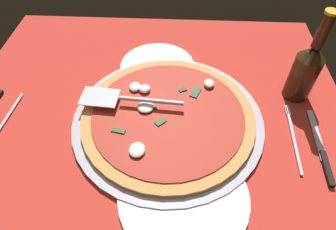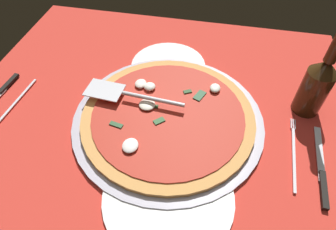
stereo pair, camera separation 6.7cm
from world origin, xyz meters
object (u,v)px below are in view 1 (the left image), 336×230
beer_bottle (306,70)px  pizza_server (123,99)px  pizza (168,116)px  dinner_plate_right (183,196)px  dinner_plate_left (159,66)px  place_setting_far (308,145)px

beer_bottle → pizza_server: bearing=-79.6°
pizza → beer_bottle: 34.61cm
pizza → dinner_plate_right: bearing=12.1°
dinner_plate_left → beer_bottle: beer_bottle is taller
dinner_plate_left → pizza: 20.22cm
dinner_plate_left → dinner_plate_right: size_ratio=0.82×
pizza_server → pizza: bearing=170.4°
dinner_plate_right → pizza_server: 26.54cm
dinner_plate_right → pizza: bearing=-167.9°
dinner_plate_left → pizza: (19.84, 3.60, 1.51)cm
dinner_plate_left → beer_bottle: bearing=75.4°
place_setting_far → beer_bottle: bearing=0.1°
dinner_plate_left → place_setting_far: bearing=53.9°
beer_bottle → dinner_plate_left: bearing=-104.6°
dinner_plate_left → beer_bottle: size_ratio=0.89×
dinner_plate_left → pizza: bearing=10.3°
dinner_plate_right → pizza_server: pizza_server is taller
beer_bottle → place_setting_far: bearing=-3.1°
pizza → place_setting_far: bearing=79.7°
dinner_plate_left → pizza_server: size_ratio=0.86×
pizza → place_setting_far: pizza is taller
dinner_plate_right → pizza_server: size_ratio=1.05×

